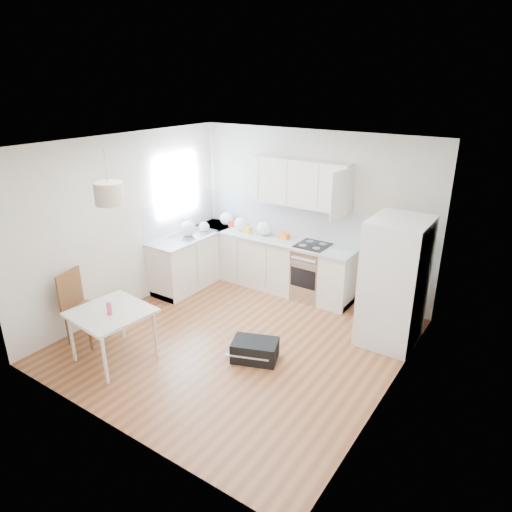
% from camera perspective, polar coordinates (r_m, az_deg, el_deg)
% --- Properties ---
extents(floor, '(4.20, 4.20, 0.00)m').
position_cam_1_polar(floor, '(6.51, -2.27, -10.54)').
color(floor, brown).
rests_on(floor, ground).
extents(ceiling, '(4.20, 4.20, 0.00)m').
position_cam_1_polar(ceiling, '(5.57, -2.68, 13.74)').
color(ceiling, white).
rests_on(ceiling, wall_back).
extents(wall_back, '(4.20, 0.00, 4.20)m').
position_cam_1_polar(wall_back, '(7.61, 6.96, 5.29)').
color(wall_back, beige).
rests_on(wall_back, floor).
extents(wall_left, '(0.00, 4.20, 4.20)m').
position_cam_1_polar(wall_left, '(7.29, -15.93, 3.89)').
color(wall_left, beige).
rests_on(wall_left, floor).
extents(wall_right, '(0.00, 4.20, 4.20)m').
position_cam_1_polar(wall_right, '(5.05, 17.21, -4.09)').
color(wall_right, beige).
rests_on(wall_right, floor).
extents(window_glassblock, '(0.02, 1.00, 1.00)m').
position_cam_1_polar(window_glassblock, '(7.94, -9.86, 8.78)').
color(window_glassblock, '#BFE0F9').
rests_on(window_glassblock, wall_left).
extents(cabinets_back, '(3.00, 0.60, 0.88)m').
position_cam_1_polar(cabinets_back, '(7.94, 1.83, -0.82)').
color(cabinets_back, silver).
rests_on(cabinets_back, floor).
extents(cabinets_left, '(0.60, 1.80, 0.88)m').
position_cam_1_polar(cabinets_left, '(8.17, -7.58, -0.36)').
color(cabinets_left, silver).
rests_on(cabinets_left, floor).
extents(counter_back, '(3.02, 0.64, 0.04)m').
position_cam_1_polar(counter_back, '(7.78, 1.87, 2.32)').
color(counter_back, '#AFB2B4').
rests_on(counter_back, cabinets_back).
extents(counter_left, '(0.64, 1.82, 0.04)m').
position_cam_1_polar(counter_left, '(8.01, -7.74, 2.70)').
color(counter_left, '#AFB2B4').
rests_on(counter_left, cabinets_left).
extents(backsplash_back, '(3.00, 0.01, 0.58)m').
position_cam_1_polar(backsplash_back, '(7.92, 3.03, 5.01)').
color(backsplash_back, silver).
rests_on(backsplash_back, wall_back).
extents(backsplash_left, '(0.01, 1.80, 0.58)m').
position_cam_1_polar(backsplash_left, '(8.11, -9.41, 5.13)').
color(backsplash_left, silver).
rests_on(backsplash_left, wall_left).
extents(upper_cabinets, '(1.70, 0.32, 0.75)m').
position_cam_1_polar(upper_cabinets, '(7.41, 5.53, 9.11)').
color(upper_cabinets, silver).
rests_on(upper_cabinets, wall_back).
extents(range_oven, '(0.50, 0.61, 0.88)m').
position_cam_1_polar(range_oven, '(7.58, 6.96, -2.09)').
color(range_oven, '#BCBEC1').
rests_on(range_oven, floor).
extents(sink, '(0.50, 0.80, 0.16)m').
position_cam_1_polar(sink, '(7.97, -7.98, 2.70)').
color(sink, '#BCBEC1').
rests_on(sink, counter_left).
extents(refrigerator, '(0.86, 0.90, 1.76)m').
position_cam_1_polar(refrigerator, '(6.41, 17.04, -3.15)').
color(refrigerator, white).
rests_on(refrigerator, floor).
extents(dining_table, '(0.97, 0.97, 0.70)m').
position_cam_1_polar(dining_table, '(6.10, -17.66, -7.20)').
color(dining_table, beige).
rests_on(dining_table, floor).
extents(dining_chair, '(0.52, 0.52, 1.02)m').
position_cam_1_polar(dining_chair, '(6.68, -20.58, -6.08)').
color(dining_chair, '#523018').
rests_on(dining_chair, floor).
extents(drink_bottle, '(0.07, 0.07, 0.20)m').
position_cam_1_polar(drink_bottle, '(5.94, -17.89, -6.10)').
color(drink_bottle, '#D33A5C').
rests_on(drink_bottle, dining_table).
extents(gym_bag, '(0.68, 0.56, 0.27)m').
position_cam_1_polar(gym_bag, '(6.06, -0.14, -11.70)').
color(gym_bag, black).
rests_on(gym_bag, floor).
extents(pendant_lamp, '(0.43, 0.43, 0.26)m').
position_cam_1_polar(pendant_lamp, '(5.63, -17.89, 7.44)').
color(pendant_lamp, '#B9AE8E').
rests_on(pendant_lamp, ceiling).
extents(grocery_bag_a, '(0.27, 0.23, 0.24)m').
position_cam_1_polar(grocery_bag_a, '(8.37, -3.67, 4.68)').
color(grocery_bag_a, white).
rests_on(grocery_bag_a, counter_back).
extents(grocery_bag_b, '(0.27, 0.23, 0.25)m').
position_cam_1_polar(grocery_bag_b, '(8.02, -1.82, 4.00)').
color(grocery_bag_b, white).
rests_on(grocery_bag_b, counter_back).
extents(grocery_bag_c, '(0.27, 0.23, 0.25)m').
position_cam_1_polar(grocery_bag_c, '(7.80, 1.05, 3.48)').
color(grocery_bag_c, white).
rests_on(grocery_bag_c, counter_back).
extents(grocery_bag_d, '(0.19, 0.16, 0.17)m').
position_cam_1_polar(grocery_bag_d, '(8.07, -6.52, 3.69)').
color(grocery_bag_d, white).
rests_on(grocery_bag_d, counter_back).
extents(grocery_bag_e, '(0.29, 0.24, 0.26)m').
position_cam_1_polar(grocery_bag_e, '(7.85, -8.51, 3.41)').
color(grocery_bag_e, white).
rests_on(grocery_bag_e, counter_left).
extents(snack_orange, '(0.16, 0.10, 0.11)m').
position_cam_1_polar(snack_orange, '(7.66, 3.53, 2.56)').
color(snack_orange, orange).
rests_on(snack_orange, counter_back).
extents(snack_yellow, '(0.19, 0.14, 0.12)m').
position_cam_1_polar(snack_yellow, '(7.95, -1.09, 3.36)').
color(snack_yellow, '#F6A726').
rests_on(snack_yellow, counter_back).
extents(snack_red, '(0.17, 0.14, 0.10)m').
position_cam_1_polar(snack_red, '(8.30, -2.88, 4.06)').
color(snack_red, red).
rests_on(snack_red, counter_back).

